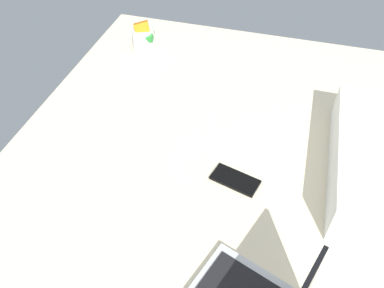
% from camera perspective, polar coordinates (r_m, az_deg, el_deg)
% --- Properties ---
extents(bed_mattress, '(1.80, 1.40, 0.18)m').
position_cam_1_polar(bed_mattress, '(1.23, 3.92, -8.62)').
color(bed_mattress, beige).
rests_on(bed_mattress, ground).
extents(snack_cup, '(0.09, 0.10, 0.15)m').
position_cam_1_polar(snack_cup, '(1.68, -7.03, 14.94)').
color(snack_cup, silver).
rests_on(snack_cup, bed_mattress).
extents(cell_phone, '(0.10, 0.15, 0.01)m').
position_cam_1_polar(cell_phone, '(1.17, 6.31, -5.21)').
color(cell_phone, black).
rests_on(cell_phone, bed_mattress).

